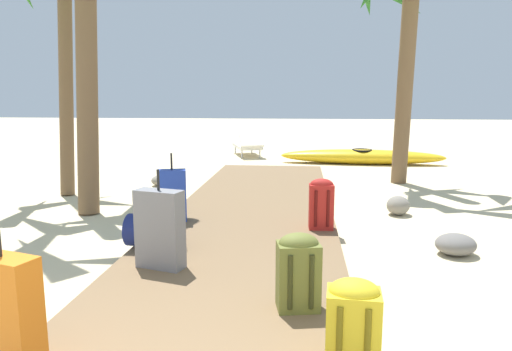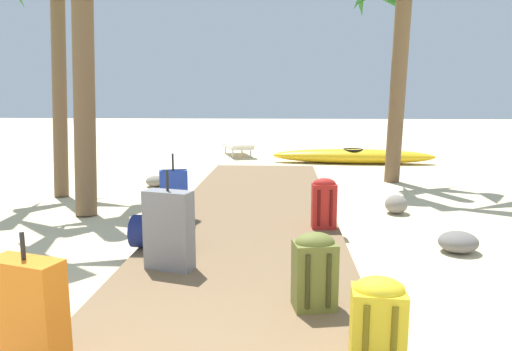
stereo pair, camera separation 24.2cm
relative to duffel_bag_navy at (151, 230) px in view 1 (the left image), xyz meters
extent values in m
plane|color=beige|center=(0.88, 0.28, -0.25)|extent=(60.00, 60.00, 0.00)
cube|color=brown|center=(0.88, 1.20, -0.21)|extent=(2.12, 9.20, 0.08)
cylinder|color=navy|center=(0.00, 0.00, 0.00)|extent=(0.49, 0.36, 0.33)
torus|color=black|center=(0.00, 0.00, 0.19)|extent=(0.17, 0.03, 0.16)
cube|color=gold|center=(1.82, -1.97, 0.05)|extent=(0.32, 0.25, 0.44)
ellipsoid|color=gold|center=(1.82, -1.97, 0.27)|extent=(0.30, 0.24, 0.15)
cylinder|color=#6D5E11|center=(1.74, -2.08, 0.05)|extent=(0.04, 0.04, 0.35)
cylinder|color=#6D5E11|center=(1.89, -2.09, 0.05)|extent=(0.04, 0.04, 0.35)
cube|color=olive|center=(1.51, -1.29, 0.08)|extent=(0.33, 0.26, 0.49)
ellipsoid|color=olive|center=(1.51, -1.29, 0.32)|extent=(0.32, 0.25, 0.15)
cylinder|color=#333516|center=(1.45, -1.41, 0.08)|extent=(0.04, 0.04, 0.39)
cylinder|color=#333516|center=(1.60, -1.38, 0.08)|extent=(0.04, 0.04, 0.39)
cube|color=#2847B7|center=(-0.05, 0.99, 0.15)|extent=(0.37, 0.26, 0.64)
cylinder|color=black|center=(-0.05, 0.99, 0.57)|extent=(0.02, 0.02, 0.20)
cube|color=orange|center=(-0.06, -2.25, 0.17)|extent=(0.43, 0.28, 0.68)
cube|color=red|center=(1.75, 0.81, 0.09)|extent=(0.29, 0.19, 0.52)
ellipsoid|color=red|center=(1.75, 0.81, 0.35)|extent=(0.27, 0.18, 0.14)
cylinder|color=#5B110F|center=(1.69, 0.72, 0.09)|extent=(0.04, 0.04, 0.42)
cylinder|color=#5B110F|center=(1.83, 0.73, 0.09)|extent=(0.04, 0.04, 0.42)
cube|color=slate|center=(0.28, -0.57, 0.18)|extent=(0.46, 0.29, 0.70)
cylinder|color=black|center=(0.28, -0.57, 0.63)|extent=(0.02, 0.02, 0.18)
cylinder|color=brown|center=(3.34, 4.22, 1.57)|extent=(0.28, 0.57, 3.65)
cylinder|color=brown|center=(-1.38, 1.71, 1.60)|extent=(0.28, 0.64, 3.71)
cylinder|color=brown|center=(-2.29, 2.88, 1.62)|extent=(0.22, 0.60, 3.74)
cube|color=white|center=(0.03, 8.21, 0.01)|extent=(0.98, 1.51, 0.08)
cube|color=white|center=(0.20, 7.64, 0.29)|extent=(0.73, 0.69, 0.45)
cylinder|color=silver|center=(-0.37, 8.67, -0.14)|extent=(0.04, 0.04, 0.22)
cylinder|color=silver|center=(0.09, 8.81, -0.14)|extent=(0.04, 0.04, 0.22)
cylinder|color=silver|center=(-0.04, 7.60, -0.14)|extent=(0.04, 0.04, 0.22)
cylinder|color=silver|center=(0.42, 7.74, -0.14)|extent=(0.04, 0.04, 0.22)
ellipsoid|color=gold|center=(2.97, 6.84, -0.07)|extent=(3.92, 0.87, 0.35)
torus|color=black|center=(2.97, 6.84, 0.08)|extent=(0.51, 0.51, 0.05)
ellipsoid|color=gray|center=(2.84, 1.89, -0.12)|extent=(0.41, 0.43, 0.26)
ellipsoid|color=slate|center=(3.09, 0.27, -0.14)|extent=(0.51, 0.49, 0.22)
ellipsoid|color=gray|center=(-1.01, 3.63, -0.15)|extent=(0.36, 0.35, 0.20)
camera|label=1|loc=(1.52, -4.46, 1.34)|focal=32.73mm
camera|label=2|loc=(1.27, -4.48, 1.34)|focal=32.73mm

